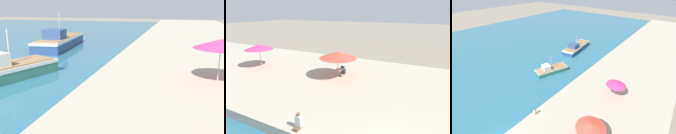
# 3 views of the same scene
# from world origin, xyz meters

# --- Properties ---
(quay_promenade) EXTENTS (16.00, 90.00, 0.71)m
(quay_promenade) POSITION_xyz_m (8.00, 37.00, 0.36)
(quay_promenade) COLOR #B2A893
(quay_promenade) RESTS_ON ground_plane
(fishing_boat_near) EXTENTS (4.71, 7.29, 3.52)m
(fishing_boat_near) POSITION_xyz_m (-6.18, 16.24, 0.74)
(fishing_boat_near) COLOR #33705B
(fishing_boat_near) RESTS_ON water_basin
(fishing_boat_mid) EXTENTS (4.53, 11.19, 4.18)m
(fishing_boat_mid) POSITION_xyz_m (-8.87, 29.67, 0.87)
(fishing_boat_mid) COLOR navy
(fishing_boat_mid) RESTS_ON water_basin
(cafe_umbrella_white) EXTENTS (3.14, 3.14, 2.55)m
(cafe_umbrella_white) POSITION_xyz_m (7.68, 16.86, 2.99)
(cafe_umbrella_white) COLOR #B7B7B7
(cafe_umbrella_white) RESTS_ON quay_promenade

